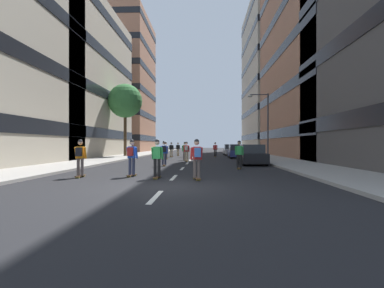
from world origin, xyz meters
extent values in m
plane|color=black|center=(0.00, 27.38, 0.00)|extent=(164.26, 164.26, 0.00)
cube|color=#9E9991|center=(-8.14, 30.80, 0.07)|extent=(3.92, 75.29, 0.14)
cube|color=#9E9991|center=(8.14, 30.80, 0.07)|extent=(3.92, 75.29, 0.14)
cube|color=silver|center=(0.00, -2.00, 0.00)|extent=(0.16, 2.20, 0.01)
cube|color=silver|center=(0.00, 3.00, 0.00)|extent=(0.16, 2.20, 0.01)
cube|color=silver|center=(0.00, 8.00, 0.00)|extent=(0.16, 2.20, 0.01)
cube|color=silver|center=(0.00, 13.00, 0.00)|extent=(0.16, 2.20, 0.01)
cube|color=silver|center=(0.00, 18.00, 0.00)|extent=(0.16, 2.20, 0.01)
cube|color=silver|center=(0.00, 23.00, 0.00)|extent=(0.16, 2.20, 0.01)
cube|color=silver|center=(0.00, 28.00, 0.00)|extent=(0.16, 2.20, 0.01)
cube|color=silver|center=(0.00, 33.00, 0.00)|extent=(0.16, 2.20, 0.01)
cube|color=silver|center=(0.00, 38.00, 0.00)|extent=(0.16, 2.20, 0.01)
cube|color=silver|center=(0.00, 43.00, 0.00)|extent=(0.16, 2.20, 0.01)
cube|color=silver|center=(0.00, 48.00, 0.00)|extent=(0.16, 2.20, 0.01)
cube|color=silver|center=(0.00, 53.00, 0.00)|extent=(0.16, 2.20, 0.01)
cube|color=silver|center=(0.00, 58.00, 0.00)|extent=(0.16, 2.20, 0.01)
cube|color=#B2A893|center=(-17.21, 24.37, 9.23)|extent=(14.23, 21.17, 18.47)
cube|color=black|center=(-17.21, 24.37, 2.77)|extent=(14.35, 21.29, 1.10)
cube|color=black|center=(-17.21, 24.37, 7.39)|extent=(14.35, 21.29, 1.10)
cube|color=black|center=(-17.21, 24.37, 12.00)|extent=(14.35, 21.29, 1.10)
cube|color=black|center=(-17.21, 24.37, 16.62)|extent=(14.35, 21.29, 1.10)
cube|color=#9E6B51|center=(-17.21, 48.98, 13.59)|extent=(14.23, 16.33, 27.18)
cube|color=black|center=(-17.21, 48.98, 2.72)|extent=(14.35, 16.45, 1.10)
cube|color=black|center=(-17.21, 48.98, 7.25)|extent=(14.35, 16.45, 1.10)
cube|color=black|center=(-17.21, 48.98, 11.78)|extent=(14.35, 16.45, 1.10)
cube|color=black|center=(-17.21, 48.98, 16.31)|extent=(14.35, 16.45, 1.10)
cube|color=black|center=(-17.21, 48.98, 20.84)|extent=(14.35, 16.45, 1.10)
cube|color=black|center=(-17.21, 48.98, 25.37)|extent=(14.35, 16.45, 1.10)
cube|color=#9E6B51|center=(17.21, 24.37, 16.53)|extent=(14.23, 23.40, 33.06)
cube|color=black|center=(17.21, 24.37, 2.83)|extent=(14.35, 23.52, 1.10)
cube|color=black|center=(17.21, 24.37, 7.56)|extent=(14.35, 23.52, 1.10)
cube|color=black|center=(17.21, 24.37, 12.28)|extent=(14.35, 23.52, 1.10)
cube|color=black|center=(17.21, 24.37, 17.00)|extent=(14.35, 23.52, 1.10)
cube|color=#BCB29E|center=(17.21, 48.98, 14.63)|extent=(14.23, 21.49, 29.26)
cube|color=black|center=(17.21, 48.98, 2.93)|extent=(14.35, 21.61, 1.10)
cube|color=black|center=(17.21, 48.98, 7.80)|extent=(14.35, 21.61, 1.10)
cube|color=black|center=(17.21, 48.98, 12.68)|extent=(14.35, 21.61, 1.10)
cube|color=black|center=(17.21, 48.98, 17.56)|extent=(14.35, 21.61, 1.10)
cube|color=black|center=(17.21, 48.98, 22.43)|extent=(14.35, 21.61, 1.10)
cube|color=black|center=(17.21, 48.98, 27.31)|extent=(14.35, 21.61, 1.10)
cube|color=black|center=(4.98, 11.91, 0.53)|extent=(1.80, 4.40, 0.70)
cube|color=#2D3338|center=(4.98, 11.76, 1.20)|extent=(1.60, 2.10, 0.64)
cylinder|color=black|center=(4.18, 13.36, 0.32)|extent=(0.22, 0.64, 0.64)
cylinder|color=black|center=(5.78, 13.36, 0.32)|extent=(0.22, 0.64, 0.64)
cylinder|color=black|center=(4.18, 10.46, 0.32)|extent=(0.22, 0.64, 0.64)
cylinder|color=black|center=(5.78, 10.46, 0.32)|extent=(0.22, 0.64, 0.64)
cube|color=#B2B7BF|center=(4.98, 31.07, 0.53)|extent=(1.80, 4.40, 0.70)
cube|color=#2D3338|center=(4.98, 30.92, 1.20)|extent=(1.60, 2.10, 0.64)
cylinder|color=black|center=(4.18, 32.52, 0.32)|extent=(0.22, 0.64, 0.64)
cylinder|color=black|center=(5.78, 32.52, 0.32)|extent=(0.22, 0.64, 0.64)
cylinder|color=black|center=(4.18, 29.62, 0.32)|extent=(0.22, 0.64, 0.64)
cylinder|color=black|center=(5.78, 29.62, 0.32)|extent=(0.22, 0.64, 0.64)
cube|color=navy|center=(4.98, 22.73, 0.53)|extent=(1.80, 4.40, 0.70)
cube|color=#2D3338|center=(4.98, 22.58, 1.20)|extent=(1.60, 2.10, 0.64)
cylinder|color=black|center=(4.18, 24.18, 0.32)|extent=(0.22, 0.64, 0.64)
cylinder|color=black|center=(5.78, 24.18, 0.32)|extent=(0.22, 0.64, 0.64)
cylinder|color=black|center=(4.18, 21.28, 0.32)|extent=(0.22, 0.64, 0.64)
cylinder|color=black|center=(5.78, 21.28, 0.32)|extent=(0.22, 0.64, 0.64)
cylinder|color=#4C3823|center=(-8.14, 24.19, 2.73)|extent=(0.36, 0.36, 5.17)
sphere|color=#387A3D|center=(-8.14, 24.19, 6.73)|extent=(4.04, 4.04, 4.04)
cylinder|color=#3F3F44|center=(7.75, 19.25, 3.39)|extent=(0.16, 0.16, 6.50)
cylinder|color=#3F3F44|center=(6.85, 19.25, 6.54)|extent=(1.80, 0.10, 0.10)
ellipsoid|color=silver|center=(5.95, 19.25, 6.39)|extent=(0.50, 0.30, 0.24)
cube|color=brown|center=(-0.96, 23.57, 0.08)|extent=(0.26, 0.91, 0.02)
cylinder|color=#D8BF4C|center=(-0.98, 23.89, 0.04)|extent=(0.18, 0.08, 0.07)
cylinder|color=#D8BF4C|center=(-0.93, 23.25, 0.04)|extent=(0.18, 0.08, 0.07)
cylinder|color=#2D334C|center=(-1.04, 23.56, 0.49)|extent=(0.15, 0.15, 0.80)
cylinder|color=#2D334C|center=(-0.87, 23.57, 0.49)|extent=(0.15, 0.15, 0.80)
cube|color=red|center=(-0.96, 23.57, 1.17)|extent=(0.33, 0.22, 0.55)
cylinder|color=red|center=(-1.18, 23.60, 1.14)|extent=(0.10, 0.23, 0.55)
cylinder|color=red|center=(-0.74, 23.63, 1.14)|extent=(0.10, 0.23, 0.55)
sphere|color=#997051|center=(-0.96, 23.59, 1.62)|extent=(0.22, 0.22, 0.22)
sphere|color=black|center=(-0.96, 23.59, 1.67)|extent=(0.21, 0.21, 0.21)
cube|color=#3F72BF|center=(-0.94, 23.39, 1.20)|extent=(0.27, 0.18, 0.40)
cube|color=brown|center=(-1.45, 10.06, 0.08)|extent=(0.34, 0.92, 0.02)
cylinder|color=#D8BF4C|center=(-1.51, 10.37, 0.04)|extent=(0.19, 0.10, 0.07)
cylinder|color=#D8BF4C|center=(-1.40, 9.74, 0.04)|extent=(0.19, 0.10, 0.07)
cylinder|color=#2D334C|center=(-1.54, 10.04, 0.49)|extent=(0.16, 0.16, 0.80)
cylinder|color=#2D334C|center=(-1.37, 10.07, 0.49)|extent=(0.16, 0.16, 0.80)
cube|color=blue|center=(-1.45, 10.06, 1.17)|extent=(0.35, 0.25, 0.55)
cylinder|color=blue|center=(-1.68, 10.07, 1.14)|extent=(0.13, 0.24, 0.55)
cylinder|color=blue|center=(-1.24, 10.14, 1.14)|extent=(0.13, 0.24, 0.55)
sphere|color=tan|center=(-1.46, 10.08, 1.62)|extent=(0.22, 0.22, 0.22)
sphere|color=black|center=(-1.46, 10.08, 1.67)|extent=(0.21, 0.21, 0.21)
cube|color=black|center=(-1.43, 9.88, 1.20)|extent=(0.28, 0.20, 0.40)
cube|color=brown|center=(-0.51, 17.50, 0.08)|extent=(0.24, 0.91, 0.02)
cylinder|color=#D8BF4C|center=(-0.49, 17.82, 0.04)|extent=(0.18, 0.08, 0.07)
cylinder|color=#D8BF4C|center=(-0.52, 17.18, 0.04)|extent=(0.18, 0.08, 0.07)
cylinder|color=#594C47|center=(-0.60, 17.50, 0.49)|extent=(0.15, 0.15, 0.80)
cylinder|color=#594C47|center=(-0.42, 17.50, 0.49)|extent=(0.15, 0.15, 0.80)
cube|color=green|center=(-0.51, 17.50, 1.17)|extent=(0.33, 0.22, 0.55)
cylinder|color=green|center=(-0.73, 17.56, 1.14)|extent=(0.10, 0.23, 0.55)
cylinder|color=green|center=(-0.29, 17.54, 1.14)|extent=(0.10, 0.23, 0.55)
sphere|color=tan|center=(-0.51, 17.52, 1.62)|extent=(0.22, 0.22, 0.22)
sphere|color=black|center=(-0.51, 17.52, 1.67)|extent=(0.21, 0.21, 0.21)
cube|color=brown|center=(2.66, 25.23, 0.08)|extent=(0.23, 0.91, 0.02)
cylinder|color=#D8BF4C|center=(2.68, 25.55, 0.04)|extent=(0.18, 0.08, 0.07)
cylinder|color=#D8BF4C|center=(2.65, 24.91, 0.04)|extent=(0.18, 0.08, 0.07)
cylinder|color=black|center=(2.57, 25.23, 0.49)|extent=(0.15, 0.15, 0.80)
cylinder|color=black|center=(2.75, 25.22, 0.49)|extent=(0.15, 0.15, 0.80)
cube|color=red|center=(2.66, 25.23, 1.17)|extent=(0.33, 0.21, 0.55)
cylinder|color=red|center=(2.45, 25.28, 1.14)|extent=(0.10, 0.23, 0.55)
cylinder|color=red|center=(2.89, 25.27, 1.14)|extent=(0.10, 0.23, 0.55)
sphere|color=tan|center=(2.66, 25.25, 1.62)|extent=(0.22, 0.22, 0.22)
sphere|color=black|center=(2.66, 25.25, 1.67)|extent=(0.21, 0.21, 0.21)
cube|color=brown|center=(1.09, 2.17, 0.08)|extent=(0.40, 0.92, 0.02)
cylinder|color=#D8BF4C|center=(1.02, 2.48, 0.04)|extent=(0.19, 0.11, 0.07)
cylinder|color=#D8BF4C|center=(1.17, 1.86, 0.04)|extent=(0.19, 0.11, 0.07)
cylinder|color=#594C47|center=(1.00, 2.15, 0.49)|extent=(0.17, 0.17, 0.80)
cylinder|color=#594C47|center=(1.18, 2.19, 0.49)|extent=(0.17, 0.17, 0.80)
cube|color=red|center=(1.09, 2.17, 1.17)|extent=(0.36, 0.27, 0.55)
cylinder|color=red|center=(0.87, 2.17, 1.14)|extent=(0.14, 0.24, 0.55)
cylinder|color=red|center=(1.29, 2.27, 1.14)|extent=(0.14, 0.24, 0.55)
sphere|color=tan|center=(1.09, 2.19, 1.62)|extent=(0.22, 0.22, 0.22)
sphere|color=black|center=(1.09, 2.19, 1.67)|extent=(0.21, 0.21, 0.21)
cube|color=#3F72BF|center=(1.13, 2.00, 1.20)|extent=(0.29, 0.22, 0.40)
cube|color=brown|center=(-2.05, 3.30, 0.08)|extent=(0.34, 0.92, 0.02)
cylinder|color=#D8BF4C|center=(-2.00, 3.61, 0.04)|extent=(0.19, 0.10, 0.07)
cylinder|color=#D8BF4C|center=(-2.10, 2.98, 0.04)|extent=(0.19, 0.10, 0.07)
cylinder|color=#2D334C|center=(-2.14, 3.31, 0.49)|extent=(0.16, 0.16, 0.80)
cylinder|color=#2D334C|center=(-1.96, 3.28, 0.49)|extent=(0.16, 0.16, 0.80)
cube|color=blue|center=(-2.05, 3.30, 1.17)|extent=(0.35, 0.25, 0.55)
cylinder|color=blue|center=(-2.26, 3.38, 1.14)|extent=(0.13, 0.24, 0.55)
cylinder|color=blue|center=(-1.82, 3.31, 1.14)|extent=(0.13, 0.24, 0.55)
sphere|color=beige|center=(-2.05, 3.32, 1.62)|extent=(0.22, 0.22, 0.22)
sphere|color=black|center=(-2.05, 3.32, 1.67)|extent=(0.21, 0.21, 0.21)
cube|color=#A52626|center=(-2.08, 3.12, 1.20)|extent=(0.28, 0.20, 0.40)
cube|color=brown|center=(-0.22, 15.50, 0.08)|extent=(0.22, 0.90, 0.02)
cylinder|color=#D8BF4C|center=(-0.21, 15.82, 0.04)|extent=(0.18, 0.07, 0.07)
cylinder|color=#D8BF4C|center=(-0.22, 15.18, 0.04)|extent=(0.18, 0.07, 0.07)
cylinder|color=tan|center=(-0.31, 15.51, 0.49)|extent=(0.14, 0.14, 0.80)
cylinder|color=tan|center=(-0.13, 15.50, 0.49)|extent=(0.14, 0.14, 0.80)
cube|color=red|center=(-0.22, 15.50, 1.17)|extent=(0.32, 0.21, 0.55)
cylinder|color=red|center=(-0.44, 15.56, 1.14)|extent=(0.10, 0.23, 0.55)
cylinder|color=red|center=(0.00, 15.55, 1.14)|extent=(0.10, 0.23, 0.55)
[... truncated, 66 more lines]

